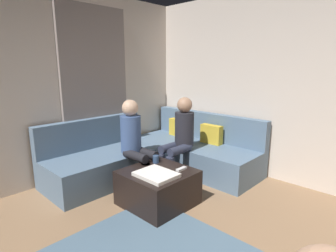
% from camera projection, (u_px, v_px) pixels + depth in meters
% --- Properties ---
extents(wall_back, '(6.00, 0.12, 2.70)m').
position_uv_depth(wall_back, '(336.00, 90.00, 3.35)').
color(wall_back, beige).
rests_on(wall_back, ground_plane).
extents(curtain_panel, '(0.06, 1.10, 2.50)m').
position_uv_depth(curtain_panel, '(96.00, 92.00, 4.13)').
color(curtain_panel, gray).
rests_on(curtain_panel, ground_plane).
extents(sectional_couch, '(2.10, 2.55, 0.87)m').
position_uv_depth(sectional_couch, '(158.00, 155.00, 4.24)').
color(sectional_couch, slate).
rests_on(sectional_couch, ground_plane).
extents(ottoman, '(0.76, 0.76, 0.42)m').
position_uv_depth(ottoman, '(158.00, 187.00, 3.26)').
color(ottoman, black).
rests_on(ottoman, ground_plane).
extents(folded_blanket, '(0.44, 0.36, 0.04)m').
position_uv_depth(folded_blanket, '(156.00, 175.00, 3.06)').
color(folded_blanket, white).
rests_on(folded_blanket, ottoman).
extents(coffee_mug, '(0.08, 0.08, 0.10)m').
position_uv_depth(coffee_mug, '(156.00, 159.00, 3.48)').
color(coffee_mug, '#334C72').
rests_on(coffee_mug, ottoman).
extents(game_remote, '(0.05, 0.15, 0.02)m').
position_uv_depth(game_remote, '(181.00, 169.00, 3.25)').
color(game_remote, white).
rests_on(game_remote, ottoman).
extents(person_on_couch_back, '(0.30, 0.60, 1.20)m').
position_uv_depth(person_on_couch_back, '(180.00, 135.00, 3.92)').
color(person_on_couch_back, '#2D3347').
rests_on(person_on_couch_back, ground_plane).
extents(person_on_couch_side, '(0.60, 0.30, 1.20)m').
position_uv_depth(person_on_couch_side, '(136.00, 140.00, 3.66)').
color(person_on_couch_side, black).
rests_on(person_on_couch_side, ground_plane).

